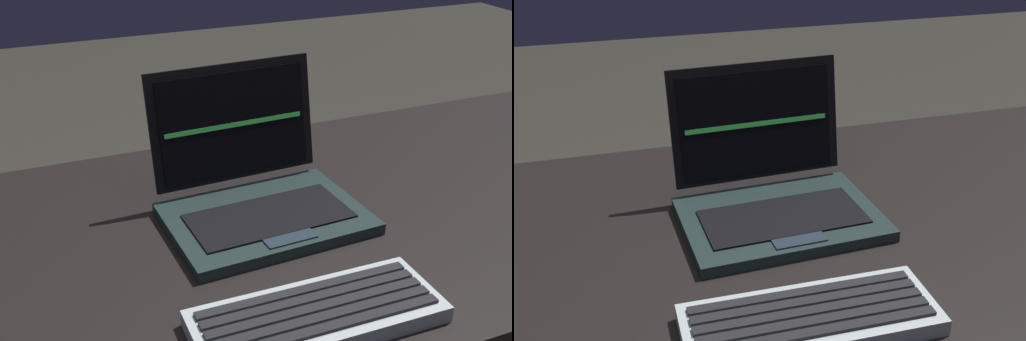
# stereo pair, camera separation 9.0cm
# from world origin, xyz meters

# --- Properties ---
(desk) EXTENTS (1.77, 0.67, 0.72)m
(desk) POSITION_xyz_m (0.00, 0.00, 0.64)
(desk) COLOR black
(desk) RESTS_ON ground
(laptop_front) EXTENTS (0.30, 0.25, 0.21)m
(laptop_front) POSITION_xyz_m (0.10, 0.04, 0.76)
(laptop_front) COLOR #1E2D2B
(laptop_front) RESTS_ON desk
(external_keyboard) EXTENTS (0.30, 0.12, 0.03)m
(external_keyboard) POSITION_xyz_m (0.06, -0.23, 0.73)
(external_keyboard) COLOR #B3BFC1
(external_keyboard) RESTS_ON desk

